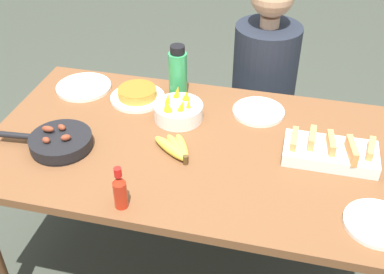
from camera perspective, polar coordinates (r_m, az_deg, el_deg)
ground_plane at (r=2.38m, az=0.00°, el=-15.13°), size 14.00×14.00×0.00m
dining_table at (r=1.92m, az=0.00°, el=-3.07°), size 1.59×0.90×0.74m
banana_bunch at (r=1.80m, az=-1.89°, el=-1.32°), size 0.18×0.17×0.04m
melon_tray at (r=1.83m, az=16.09°, el=-1.71°), size 0.34×0.17×0.10m
skillet at (r=1.89m, az=-15.40°, el=-0.53°), size 0.37×0.24×0.08m
frittata_plate_center at (r=2.12m, az=-6.49°, el=4.99°), size 0.24×0.24×0.05m
empty_plate_near_front at (r=2.04m, az=7.89°, el=3.00°), size 0.22×0.22×0.02m
empty_plate_far_left at (r=2.25m, az=-12.71°, el=5.80°), size 0.25×0.25×0.02m
empty_plate_far_right at (r=1.64m, az=21.13°, el=-9.54°), size 0.21×0.21×0.02m
fruit_bowl_mango at (r=1.98m, az=-1.63°, el=3.15°), size 0.20×0.20×0.12m
water_bottle at (r=2.11m, az=-1.69°, el=7.74°), size 0.08×0.08×0.23m
hot_sauce_bottle at (r=1.57m, az=-8.54°, el=-6.23°), size 0.04×0.04×0.16m
person_figure at (r=2.55m, az=8.22°, el=3.68°), size 0.35×0.35×1.20m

